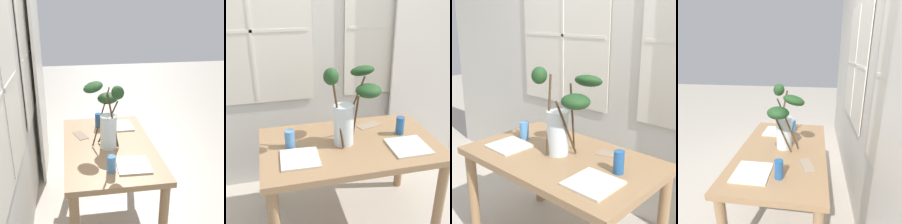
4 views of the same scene
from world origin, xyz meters
The scene contains 10 objects.
ground centered at (0.00, 0.00, 0.00)m, with size 14.00×14.00×0.00m, color #B7AD9E.
back_wall_with_windows centered at (0.00, 0.78, 1.52)m, with size 4.91×0.14×3.04m.
curtain_sheer_side centered at (0.96, 0.65, 1.16)m, with size 0.73×0.03×2.31m, color silver.
dining_table centered at (0.00, 0.00, 0.62)m, with size 1.31×0.80×0.73m.
vase_with_branches centered at (0.01, 0.02, 1.01)m, with size 0.46×0.38×0.61m.
drinking_glass_blue_left centered at (-0.43, 0.04, 0.80)m, with size 0.07×0.07×0.13m, color #4C84BC.
drinking_glass_blue_right centered at (0.42, 0.05, 0.80)m, with size 0.07×0.07×0.14m, color #235693.
plate_square_left centered at (-0.39, -0.14, 0.74)m, with size 0.26×0.26×0.01m, color silver.
plate_square_right centered at (0.39, -0.16, 0.74)m, with size 0.27×0.27×0.01m, color silver.
napkin_folded centered at (0.23, 0.24, 0.74)m, with size 0.20×0.09×0.00m, color gray.
Camera 1 is at (-2.33, 0.34, 1.95)m, focal length 47.00 mm.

